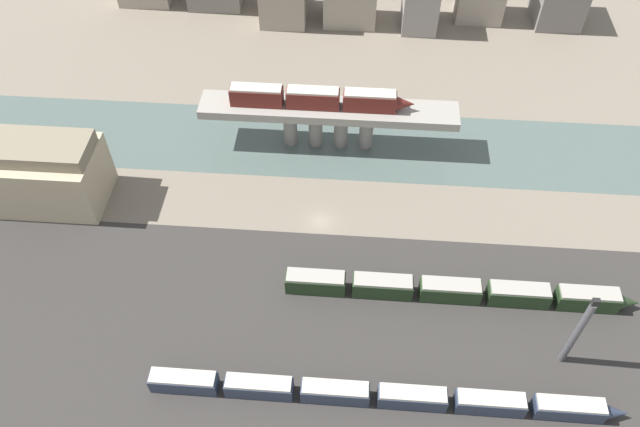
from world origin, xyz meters
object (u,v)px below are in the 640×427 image
train_on_bridge (319,98)px  train_yard_near (382,395)px  train_yard_mid (458,291)px  warehouse_building (28,171)px  signal_tower (577,332)px

train_on_bridge → train_yard_near: 57.57m
train_yard_mid → warehouse_building: size_ratio=2.16×
train_on_bridge → signal_tower: 62.03m
train_on_bridge → train_yard_mid: (25.68, -35.99, -9.79)m
train_yard_mid → warehouse_building: 79.99m
train_on_bridge → train_yard_near: size_ratio=0.51×
train_yard_near → warehouse_building: warehouse_building is taller
warehouse_building → train_on_bridge: bearing=19.7°
train_yard_near → train_yard_mid: bearing=57.2°
train_on_bridge → signal_tower: size_ratio=2.13×
train_on_bridge → warehouse_building: size_ratio=1.33×
warehouse_building → signal_tower: signal_tower is taller
train_yard_near → warehouse_building: size_ratio=2.61×
train_on_bridge → train_yard_mid: train_on_bridge is taller
train_on_bridge → warehouse_building: (-52.27, -18.72, -5.00)m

